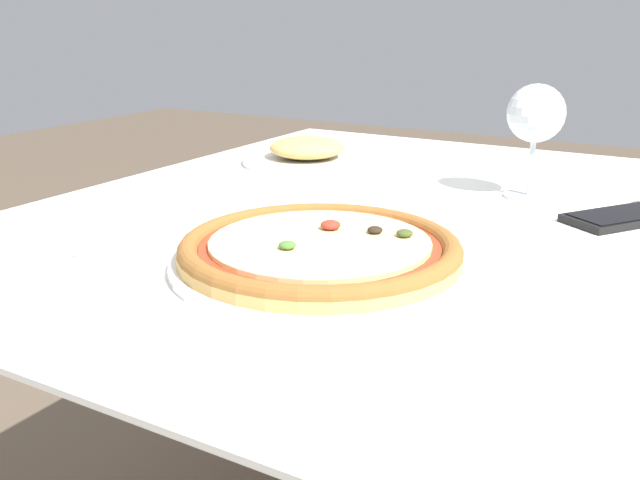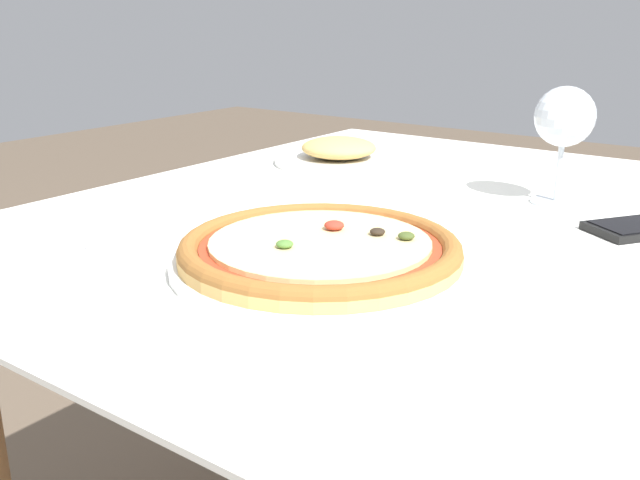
{
  "view_description": "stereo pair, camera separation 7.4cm",
  "coord_description": "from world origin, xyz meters",
  "px_view_note": "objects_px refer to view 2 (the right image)",
  "views": [
    {
      "loc": [
        0.28,
        -0.85,
        1.0
      ],
      "look_at": [
        -0.07,
        -0.24,
        0.77
      ],
      "focal_mm": 40.0,
      "sensor_mm": 36.0,
      "label": 1
    },
    {
      "loc": [
        0.34,
        -0.81,
        1.0
      ],
      "look_at": [
        -0.07,
        -0.24,
        0.77
      ],
      "focal_mm": 40.0,
      "sensor_mm": 36.0,
      "label": 2
    }
  ],
  "objects_px": {
    "wine_glass_far_left": "(564,120)",
    "side_plate": "(339,153)",
    "dining_table": "(473,292)",
    "fork": "(78,256)",
    "pizza_plate": "(320,252)"
  },
  "relations": [
    {
      "from": "pizza_plate",
      "to": "side_plate",
      "type": "height_order",
      "value": "side_plate"
    },
    {
      "from": "dining_table",
      "to": "fork",
      "type": "distance_m",
      "value": 0.49
    },
    {
      "from": "fork",
      "to": "side_plate",
      "type": "xyz_separation_m",
      "value": [
        -0.06,
        0.59,
        0.02
      ]
    },
    {
      "from": "wine_glass_far_left",
      "to": "fork",
      "type": "bearing_deg",
      "value": -122.43
    },
    {
      "from": "fork",
      "to": "side_plate",
      "type": "bearing_deg",
      "value": 95.7
    },
    {
      "from": "dining_table",
      "to": "wine_glass_far_left",
      "type": "distance_m",
      "value": 0.27
    },
    {
      "from": "wine_glass_far_left",
      "to": "side_plate",
      "type": "bearing_deg",
      "value": 173.6
    },
    {
      "from": "side_plate",
      "to": "pizza_plate",
      "type": "bearing_deg",
      "value": -57.49
    },
    {
      "from": "dining_table",
      "to": "side_plate",
      "type": "bearing_deg",
      "value": 149.16
    },
    {
      "from": "dining_table",
      "to": "pizza_plate",
      "type": "xyz_separation_m",
      "value": [
        -0.07,
        -0.24,
        0.11
      ]
    },
    {
      "from": "wine_glass_far_left",
      "to": "side_plate",
      "type": "distance_m",
      "value": 0.42
    },
    {
      "from": "fork",
      "to": "side_plate",
      "type": "height_order",
      "value": "side_plate"
    },
    {
      "from": "dining_table",
      "to": "fork",
      "type": "height_order",
      "value": "fork"
    },
    {
      "from": "wine_glass_far_left",
      "to": "side_plate",
      "type": "xyz_separation_m",
      "value": [
        -0.4,
        0.05,
        -0.1
      ]
    },
    {
      "from": "dining_table",
      "to": "pizza_plate",
      "type": "relative_size",
      "value": 3.53
    }
  ]
}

